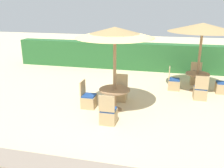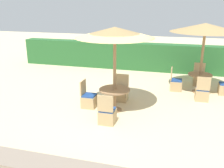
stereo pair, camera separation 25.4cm
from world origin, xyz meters
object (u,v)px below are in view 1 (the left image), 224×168
at_px(parasol_back_right, 203,28).
at_px(patio_chair_back_right_east, 222,87).
at_px(patio_chair_back_right_north, 196,78).
at_px(parasol_center, 115,33).
at_px(patio_chair_center_south, 108,115).
at_px(round_table_center, 115,94).
at_px(patio_chair_center_west, 88,100).
at_px(round_table_back_right, 197,78).
at_px(patio_chair_back_right_south, 200,92).
at_px(patio_chair_back_right_west, 173,83).
at_px(patio_chair_center_north, 120,93).

distance_m(parasol_back_right, patio_chair_back_right_east, 2.44).
distance_m(patio_chair_back_right_north, patio_chair_back_right_east, 1.33).
bearing_deg(parasol_center, patio_chair_center_south, -88.17).
relative_size(parasol_center, parasol_back_right, 1.01).
bearing_deg(patio_chair_back_right_north, patio_chair_center_south, 58.23).
bearing_deg(patio_chair_center_south, parasol_center, 91.83).
bearing_deg(round_table_center, parasol_back_right, 43.12).
relative_size(patio_chair_center_west, round_table_back_right, 1.01).
bearing_deg(patio_chair_center_west, patio_chair_back_right_north, 133.25).
relative_size(parasol_center, patio_chair_center_south, 2.90).
bearing_deg(patio_chair_back_right_south, parasol_center, -149.04).
bearing_deg(patio_chair_back_right_west, parasol_back_right, 91.08).
bearing_deg(patio_chair_center_south, parasol_back_right, 52.32).
relative_size(patio_chair_center_west, patio_chair_back_right_north, 1.00).
relative_size(round_table_back_right, patio_chair_back_right_west, 0.99).
bearing_deg(patio_chair_center_west, patio_chair_center_north, 134.47).
distance_m(parasol_center, patio_chair_back_right_west, 3.90).
bearing_deg(patio_chair_back_right_west, round_table_back_right, 91.08).
relative_size(patio_chair_center_west, patio_chair_back_right_south, 1.00).
xyz_separation_m(parasol_center, patio_chair_back_right_north, (2.80, 3.53, -2.26)).
relative_size(parasol_center, patio_chair_center_north, 2.90).
bearing_deg(parasol_center, patio_chair_back_right_south, 30.96).
height_order(patio_chair_center_north, round_table_back_right, patio_chair_center_north).
distance_m(patio_chair_center_south, patio_chair_back_right_north, 5.27).
relative_size(parasol_back_right, patio_chair_back_right_west, 2.88).
height_order(parasol_center, patio_chair_center_south, parasol_center).
bearing_deg(patio_chair_back_right_north, round_table_back_right, 87.40).
xyz_separation_m(parasol_center, patio_chair_back_right_west, (1.87, 2.57, -2.26)).
bearing_deg(round_table_center, round_table_back_right, 43.12).
xyz_separation_m(patio_chair_back_right_south, patio_chair_back_right_east, (0.91, 0.88, 0.00)).
bearing_deg(patio_chair_back_right_south, patio_chair_back_right_north, 90.52).
relative_size(parasol_center, patio_chair_back_right_west, 2.90).
xyz_separation_m(round_table_back_right, patio_chair_back_right_south, (0.06, -0.89, -0.28)).
distance_m(parasol_center, patio_chair_center_south, 2.45).
relative_size(parasol_center, patio_chair_back_right_south, 2.90).
distance_m(parasol_center, patio_chair_back_right_north, 5.04).
bearing_deg(round_table_back_right, parasol_back_right, 0.00).
distance_m(patio_chair_center_north, patio_chair_back_right_south, 2.92).
relative_size(round_table_center, patio_chair_center_north, 1.07).
bearing_deg(patio_chair_center_west, patio_chair_back_right_west, 132.35).
relative_size(parasol_center, patio_chair_back_right_east, 2.90).
bearing_deg(parasol_back_right, patio_chair_back_right_east, -0.75).
distance_m(patio_chair_center_south, patio_chair_back_right_south, 3.84).
height_order(parasol_center, patio_chair_back_right_north, parasol_center).
bearing_deg(patio_chair_center_north, patio_chair_center_west, 44.47).
bearing_deg(round_table_center, patio_chair_back_right_west, 53.94).
distance_m(parasol_center, patio_chair_center_west, 2.44).
height_order(round_table_back_right, patio_chair_back_right_south, patio_chair_back_right_south).
bearing_deg(patio_chair_back_right_north, patio_chair_center_north, 42.84).
distance_m(parasol_center, patio_chair_back_right_south, 3.99).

